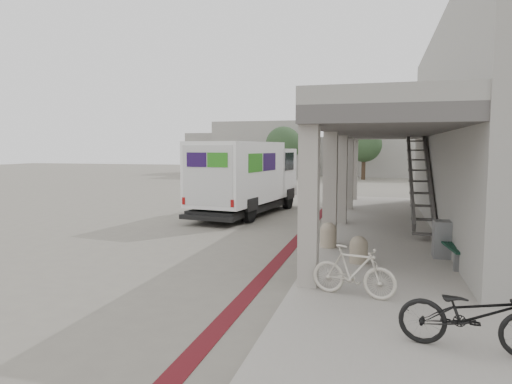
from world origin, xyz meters
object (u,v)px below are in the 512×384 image
(bicycle_black, at_px, (473,315))
(bicycle_cream, at_px, (354,271))
(utility_cabinet, at_px, (442,239))
(fedex_truck, at_px, (246,176))
(bench, at_px, (453,249))

(bicycle_black, relative_size, bicycle_cream, 1.21)
(utility_cabinet, relative_size, bicycle_cream, 0.58)
(fedex_truck, relative_size, utility_cabinet, 8.12)
(fedex_truck, bearing_deg, bench, -36.07)
(bicycle_black, bearing_deg, utility_cabinet, 5.67)
(fedex_truck, relative_size, bicycle_black, 3.93)
(fedex_truck, height_order, utility_cabinet, fedex_truck)
(fedex_truck, xyz_separation_m, bicycle_cream, (5.11, -10.32, -1.06))
(fedex_truck, relative_size, bench, 3.75)
(utility_cabinet, distance_m, bicycle_black, 5.65)
(fedex_truck, distance_m, utility_cabinet, 9.75)
(utility_cabinet, bearing_deg, bench, -68.54)
(utility_cabinet, bearing_deg, fedex_truck, 137.20)
(bench, height_order, utility_cabinet, utility_cabinet)
(bicycle_cream, bearing_deg, bench, -21.37)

